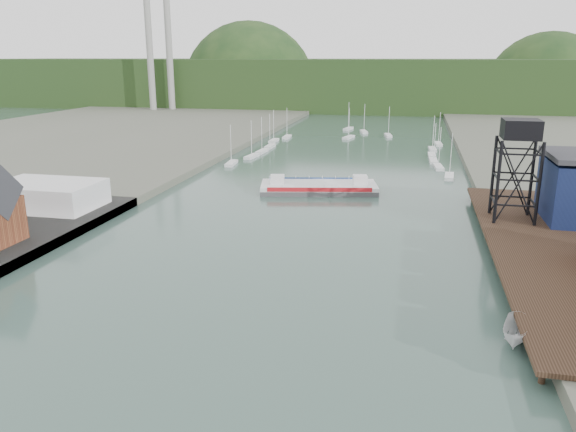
% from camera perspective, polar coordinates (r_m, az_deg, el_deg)
% --- Properties ---
extents(ground, '(600.00, 600.00, 0.00)m').
position_cam_1_polar(ground, '(48.26, -13.58, -19.31)').
color(ground, '#2F4A42').
rests_on(ground, ground).
extents(east_pier, '(14.00, 70.00, 2.45)m').
position_cam_1_polar(east_pier, '(85.90, 24.24, -2.88)').
color(east_pier, black).
rests_on(east_pier, ground).
extents(white_shed, '(18.00, 12.00, 4.50)m').
position_cam_1_polar(white_shed, '(108.23, -23.27, 1.99)').
color(white_shed, silver).
rests_on(white_shed, west_quay).
extents(lift_tower, '(6.50, 6.50, 16.00)m').
position_cam_1_polar(lift_tower, '(95.09, 22.53, 7.56)').
color(lift_tower, black).
rests_on(lift_tower, east_pier).
extents(marina_sailboats, '(57.71, 92.65, 0.90)m').
position_cam_1_polar(marina_sailboats, '(176.51, 6.42, 6.97)').
color(marina_sailboats, silver).
rests_on(marina_sailboats, ground).
extents(smokestacks, '(11.20, 8.20, 60.00)m').
position_cam_1_polar(smokestacks, '(295.13, -12.92, 16.02)').
color(smokestacks, gray).
rests_on(smokestacks, ground).
extents(distant_hills, '(500.00, 120.00, 80.00)m').
position_cam_1_polar(distant_hills, '(337.50, 8.94, 12.82)').
color(distant_hills, black).
rests_on(distant_hills, ground).
extents(chain_ferry, '(25.59, 14.36, 3.48)m').
position_cam_1_polar(chain_ferry, '(118.44, 3.13, 2.96)').
color(chain_ferry, '#444446').
rests_on(chain_ferry, ground).
extents(motorboat, '(3.77, 6.69, 2.44)m').
position_cam_1_polar(motorboat, '(60.97, 22.16, -10.88)').
color(motorboat, silver).
rests_on(motorboat, ground).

